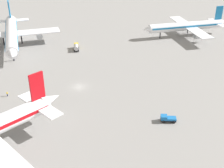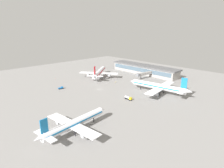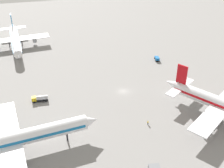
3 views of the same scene
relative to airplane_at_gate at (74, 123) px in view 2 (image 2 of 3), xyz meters
The scene contains 10 objects.
ground 72.40m from the airplane_at_gate, 50.65° to the right, with size 288.00×288.00×0.00m, color gray.
terminal_building 144.53m from the airplane_at_gate, 67.76° to the right, with size 86.78×17.32×10.00m.
airplane_at_gate is the anchor object (origin of this frame).
airplane_taxiing 83.69m from the airplane_at_gate, 88.10° to the right, with size 54.37×43.96×16.57m.
airplane_distant 113.38m from the airplane_at_gate, 46.88° to the right, with size 37.61×44.44×15.94m.
fuel_truck 56.39m from the airplane_at_gate, 78.81° to the right, with size 6.36×2.38×2.50m.
pushback_tractor 77.06m from the airplane_at_gate, 24.32° to the right, with size 2.95×4.70×1.90m.
ground_crew_worker 93.26m from the airplane_at_gate, 58.54° to the right, with size 0.52×0.52×1.67m.
jet_bridge 121.72m from the airplane_at_gate, 70.76° to the right, with size 5.54×23.42×6.74m.
safety_cone_near_gate 113.63m from the airplane_at_gate, 23.18° to the right, with size 0.44×0.44×0.60m, color #EA590C.
Camera 2 is at (-122.86, 103.27, 52.77)m, focal length 30.35 mm.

